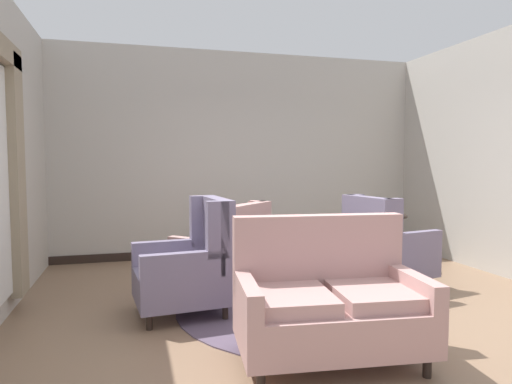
{
  "coord_description": "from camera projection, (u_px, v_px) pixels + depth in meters",
  "views": [
    {
      "loc": [
        -1.67,
        -3.86,
        1.48
      ],
      "look_at": [
        -0.35,
        0.96,
        1.12
      ],
      "focal_mm": 31.71,
      "sensor_mm": 36.0,
      "label": 1
    }
  ],
  "objects": [
    {
      "name": "porcelain_vase",
      "position": [
        316.0,
        242.0,
        4.59
      ],
      "size": [
        0.14,
        0.14,
        0.34
      ],
      "color": "#4C7A66",
      "rests_on": "coffee_table"
    },
    {
      "name": "armchair_near_sideboard",
      "position": [
        385.0,
        249.0,
        5.26
      ],
      "size": [
        0.98,
        0.89,
        1.07
      ],
      "rotation": [
        0.0,
        0.0,
        1.76
      ],
      "color": "slate",
      "rests_on": "ground"
    },
    {
      "name": "settee",
      "position": [
        329.0,
        303.0,
        3.33
      ],
      "size": [
        1.43,
        0.93,
        1.05
      ],
      "rotation": [
        0.0,
        0.0,
        -0.1
      ],
      "color": "tan",
      "rests_on": "ground"
    },
    {
      "name": "coffee_table",
      "position": [
        312.0,
        264.0,
        4.64
      ],
      "size": [
        0.89,
        0.89,
        0.5
      ],
      "color": "black",
      "rests_on": "ground"
    },
    {
      "name": "armchair_foreground_right",
      "position": [
        227.0,
        252.0,
        5.21
      ],
      "size": [
        1.21,
        1.21,
        0.99
      ],
      "rotation": [
        0.0,
        0.0,
        3.93
      ],
      "color": "tan",
      "rests_on": "ground"
    },
    {
      "name": "wall_right",
      "position": [
        500.0,
        153.0,
        5.77
      ],
      "size": [
        0.08,
        4.22,
        3.13
      ],
      "primitive_type": "cube",
      "color": "#BCB7AD",
      "rests_on": "ground"
    },
    {
      "name": "wall_back",
      "position": [
        243.0,
        155.0,
        7.05
      ],
      "size": [
        5.91,
        0.08,
        3.13
      ],
      "primitive_type": "cube",
      "color": "#BCB7AD",
      "rests_on": "ground"
    },
    {
      "name": "wall_left",
      "position": [
        0.0,
        151.0,
        4.26
      ],
      "size": [
        0.08,
        4.22,
        3.13
      ],
      "primitive_type": "cube",
      "color": "#BCB7AD",
      "rests_on": "ground"
    },
    {
      "name": "area_rug",
      "position": [
        307.0,
        307.0,
        4.54
      ],
      "size": [
        2.61,
        2.61,
        0.01
      ],
      "primitive_type": "cylinder",
      "color": "#5B4C60",
      "rests_on": "ground"
    },
    {
      "name": "armchair_far_left",
      "position": [
        191.0,
        266.0,
        4.33
      ],
      "size": [
        0.92,
        0.83,
        1.11
      ],
      "rotation": [
        0.0,
        0.0,
        4.81
      ],
      "color": "slate",
      "rests_on": "ground"
    },
    {
      "name": "side_table",
      "position": [
        389.0,
        236.0,
        6.15
      ],
      "size": [
        0.47,
        0.47,
        0.74
      ],
      "color": "black",
      "rests_on": "ground"
    },
    {
      "name": "baseboard_back",
      "position": [
        244.0,
        250.0,
        7.1
      ],
      "size": [
        5.75,
        0.03,
        0.12
      ],
      "primitive_type": "cube",
      "color": "black",
      "rests_on": "ground"
    },
    {
      "name": "ground",
      "position": [
        319.0,
        317.0,
        4.26
      ],
      "size": [
        8.45,
        8.45,
        0.0
      ],
      "primitive_type": "plane",
      "color": "#896B51"
    }
  ]
}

